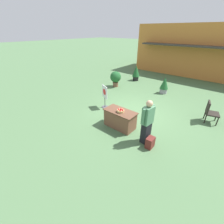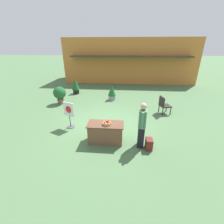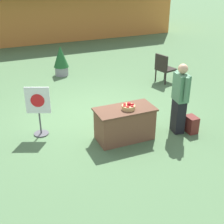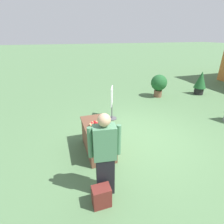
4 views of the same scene
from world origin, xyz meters
TOP-DOWN VIEW (x-y plane):
  - ground_plane at (0.00, 0.00)m, footprint 120.00×120.00m
  - display_table at (0.10, -1.44)m, footprint 1.39×0.70m
  - apple_basket at (0.16, -1.50)m, footprint 0.31×0.31m
  - person_visitor at (1.46, -1.63)m, footprint 0.32×0.60m
  - backpack at (1.76, -1.79)m, footprint 0.24×0.34m
  - poster_board at (-1.70, -0.45)m, footprint 0.55×0.36m
  - potted_plant_far_left at (-3.10, 4.94)m, footprint 0.62×0.62m
  - potted_plant_far_right at (-3.43, 2.62)m, footprint 0.80×0.80m

SIDE VIEW (x-z plane):
  - ground_plane at x=0.00m, z-range 0.00..0.00m
  - backpack at x=1.76m, z-range 0.00..0.42m
  - display_table at x=0.10m, z-range 0.00..0.79m
  - potted_plant_far_left at x=-3.10m, z-range 0.06..1.28m
  - poster_board at x=-1.70m, z-range 0.05..1.29m
  - potted_plant_far_right at x=-3.43m, z-range 0.11..1.25m
  - apple_basket at x=0.16m, z-range 0.78..0.94m
  - person_visitor at x=1.46m, z-range 0.02..1.77m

